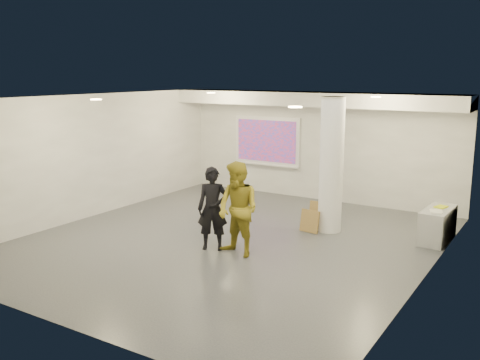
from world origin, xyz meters
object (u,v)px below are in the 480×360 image
Objects in this scene: projection_screen at (267,142)px; woman at (213,209)px; credenza at (437,225)px; man at (238,209)px; column at (331,165)px.

woman is (1.59, -5.07, -0.69)m from projection_screen.
credenza is 0.66× the size of man.
projection_screen is at bearing 139.44° from column.
man is (0.63, -0.05, 0.08)m from woman.
man is at bearing -66.55° from projection_screen.
credenza is (5.32, -2.15, -1.17)m from projection_screen.
column is 2.93m from woman.
man is (-0.88, -2.47, -0.58)m from column.
credenza is 4.76m from woman.
woman is at bearing -139.13° from credenza.
projection_screen is at bearing 160.82° from credenza.
column is 1.79× the size of woman.
projection_screen is 5.86m from credenza.
woman is at bearing -72.59° from projection_screen.
column is 2.48× the size of credenza.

